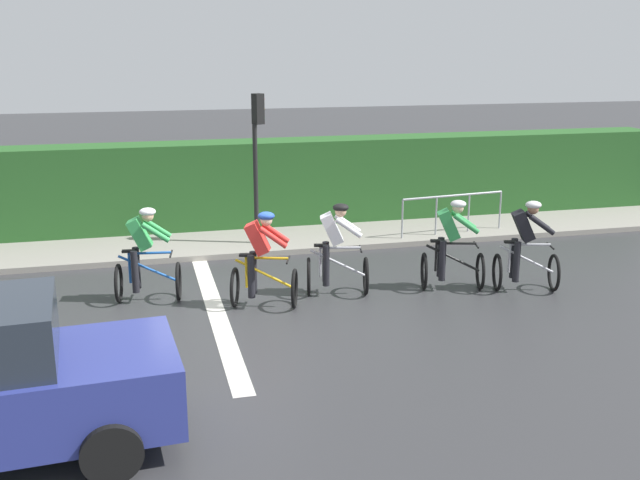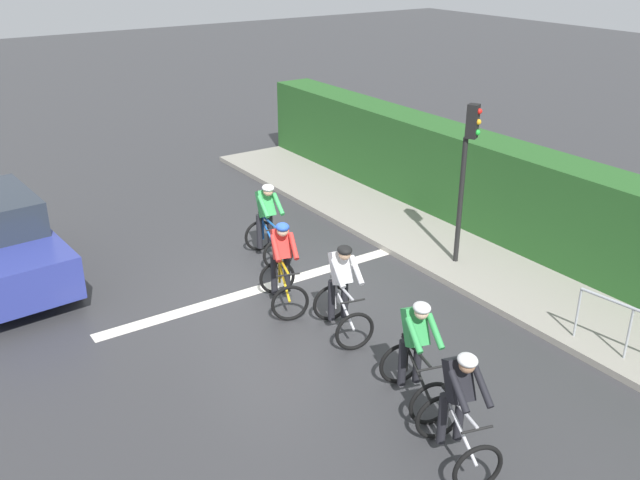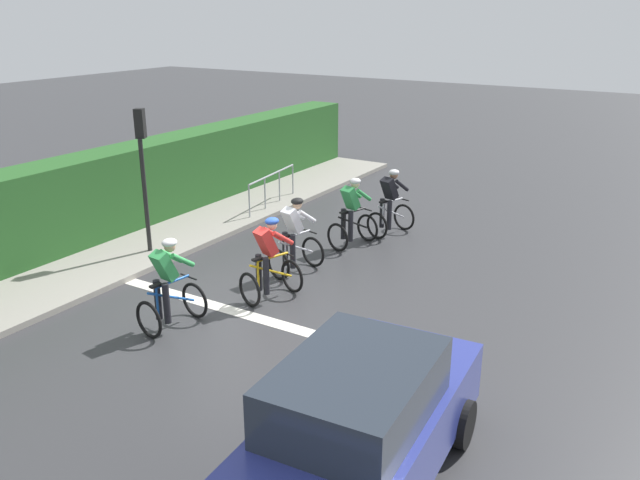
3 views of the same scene
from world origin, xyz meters
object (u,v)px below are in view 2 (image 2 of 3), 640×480
(cyclist_lead, at_px, (459,410))
(cyclist_trailing, at_px, (267,223))
(cyclist_mid, at_px, (342,291))
(cyclist_second, at_px, (416,354))
(cyclist_fourth, at_px, (282,266))
(traffic_light_near_crossing, at_px, (467,162))

(cyclist_lead, bearing_deg, cyclist_trailing, -99.27)
(cyclist_lead, bearing_deg, cyclist_mid, -100.46)
(cyclist_lead, xyz_separation_m, cyclist_trailing, (-1.08, -6.63, 0.00))
(cyclist_lead, relative_size, cyclist_second, 1.00)
(cyclist_fourth, height_order, traffic_light_near_crossing, traffic_light_near_crossing)
(cyclist_second, xyz_separation_m, cyclist_fourth, (0.10, -3.48, 0.00))
(cyclist_mid, bearing_deg, cyclist_trailing, -98.03)
(traffic_light_near_crossing, bearing_deg, cyclist_second, 37.94)
(cyclist_second, relative_size, cyclist_fourth, 1.00)
(cyclist_trailing, bearing_deg, traffic_light_near_crossing, 140.46)
(cyclist_trailing, bearing_deg, cyclist_fourth, 67.48)
(cyclist_trailing, xyz_separation_m, traffic_light_near_crossing, (-3.01, 2.49, 1.43))
(cyclist_lead, height_order, cyclist_trailing, same)
(cyclist_second, xyz_separation_m, cyclist_mid, (-0.23, -2.11, 0.00))
(cyclist_trailing, bearing_deg, cyclist_second, 82.71)
(cyclist_fourth, distance_m, cyclist_trailing, 2.06)
(cyclist_lead, relative_size, cyclist_fourth, 1.00)
(cyclist_second, distance_m, traffic_light_near_crossing, 4.91)
(cyclist_second, relative_size, traffic_light_near_crossing, 0.50)
(cyclist_trailing, height_order, traffic_light_near_crossing, traffic_light_near_crossing)
(cyclist_fourth, relative_size, traffic_light_near_crossing, 0.50)
(cyclist_second, relative_size, cyclist_mid, 1.00)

